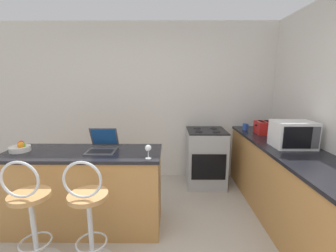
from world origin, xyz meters
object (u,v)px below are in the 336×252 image
Objects in this scene: mug_blue at (245,127)px; fruit_bowl at (20,148)px; stove_range at (206,157)px; bar_stool_near at (31,218)px; laptop at (103,145)px; microwave at (293,134)px; bar_stool_far at (89,218)px; wine_glass_short at (148,149)px; toaster at (264,128)px.

fruit_bowl is at bearing -158.38° from mug_blue.
mug_blue is (0.61, 0.02, 0.50)m from stove_range.
bar_stool_near is 0.93m from laptop.
microwave is at bearing -47.21° from stove_range.
bar_stool_far is 3.21× the size of laptop.
stove_range is at bearing 132.79° from microwave.
fruit_bowl reaches higher than stove_range.
mug_blue is (1.41, 1.35, -0.05)m from wine_glass_short.
wine_glass_short is at bearing -8.98° from fruit_bowl.
bar_stool_far is 2.14m from stove_range.
bar_stool_far is 0.80m from wine_glass_short.
toaster is at bearing 15.73° from fruit_bowl.
microwave reaches higher than laptop.
bar_stool_near is 2.81m from microwave.
microwave is at bearing -75.78° from mug_blue.
laptop is 0.60m from wine_glass_short.
bar_stool_far is 0.81m from laptop.
microwave is (2.18, 0.14, 0.09)m from laptop.
wine_glass_short is at bearing 37.66° from bar_stool_far.
mug_blue is at bearing 28.92° from laptop.
wine_glass_short reaches higher than stove_range.
laptop is 0.74× the size of microwave.
fruit_bowl is at bearing 147.23° from bar_stool_far.
bar_stool_far is 2.34m from microwave.
laptop is 2.19m from microwave.
stove_range is 1.65m from wine_glass_short.
laptop reaches higher than fruit_bowl.
microwave reaches higher than stove_range.
laptop reaches higher than wine_glass_short.
microwave is 4.31× the size of mug_blue.
toaster reaches higher than mug_blue.
bar_stool_far is 2.59m from toaster.
stove_range is (1.29, 1.71, -0.04)m from bar_stool_far.
laptop is 3.18× the size of mug_blue.
laptop is at bearing -176.41° from microwave.
microwave reaches higher than mug_blue.
microwave reaches higher than bar_stool_far.
wine_glass_short reaches higher than bar_stool_far.
microwave reaches higher than toaster.
microwave is 2.08× the size of fruit_bowl.
stove_range is 8.93× the size of mug_blue.
mug_blue is (1.94, 1.07, -0.01)m from laptop.
mug_blue is (2.40, 1.73, 0.46)m from bar_stool_near.
bar_stool_far is at bearing -32.77° from fruit_bowl.
fruit_bowl is (-2.22, -1.10, 0.49)m from stove_range.
stove_range is at bearing 53.03° from bar_stool_far.
toaster reaches higher than wine_glass_short.
microwave is 0.48× the size of stove_range.
stove_range is at bearing 38.35° from laptop.
laptop is at bearing 152.87° from wine_glass_short.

